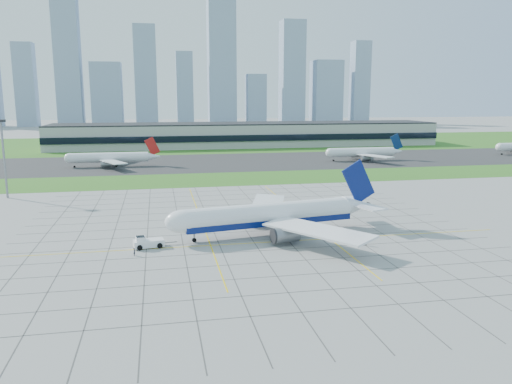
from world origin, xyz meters
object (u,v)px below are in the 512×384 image
(airliner, at_px, (271,215))
(crew_near, at_px, (134,252))
(distant_jet_2, at_px, (363,152))
(crew_far, at_px, (366,242))
(distant_jet_1, at_px, (111,157))
(pushback_tug, at_px, (147,242))
(light_mast, at_px, (3,149))

(airliner, bearing_deg, crew_near, -170.79)
(crew_near, height_order, distant_jet_2, distant_jet_2)
(crew_far, distance_m, distant_jet_1, 160.76)
(airliner, xyz_separation_m, pushback_tug, (-29.10, -5.37, -3.51))
(distant_jet_1, xyz_separation_m, distant_jet_2, (128.05, -0.69, -0.00))
(airliner, xyz_separation_m, crew_near, (-31.61, -10.76, -3.86))
(light_mast, xyz_separation_m, distant_jet_2, (154.93, 71.49, -11.70))
(crew_near, bearing_deg, distant_jet_1, 15.46)
(crew_far, bearing_deg, pushback_tug, -167.95)
(light_mast, xyz_separation_m, airliner, (75.28, -60.54, -11.49))
(distant_jet_1, bearing_deg, airliner, -69.97)
(crew_far, bearing_deg, crew_near, -161.41)
(pushback_tug, xyz_separation_m, crew_near, (-2.51, -5.39, -0.35))
(light_mast, height_order, distant_jet_2, light_mast)
(pushback_tug, height_order, distant_jet_2, distant_jet_2)
(light_mast, xyz_separation_m, crew_far, (93.95, -73.87, -15.26))
(distant_jet_1, bearing_deg, crew_far, -65.34)
(crew_far, height_order, distant_jet_2, distant_jet_2)
(distant_jet_2, bearing_deg, light_mast, -155.23)
(pushback_tug, xyz_separation_m, distant_jet_2, (108.75, 137.40, 3.31))
(crew_near, relative_size, crew_far, 0.91)
(airliner, xyz_separation_m, distant_jet_2, (79.65, 132.03, -0.20))
(light_mast, relative_size, distant_jet_2, 0.60)
(crew_far, height_order, distant_jet_1, distant_jet_1)
(airliner, distance_m, distant_jet_2, 154.19)
(airliner, bearing_deg, pushback_tug, -179.13)
(crew_far, bearing_deg, distant_jet_2, 88.76)
(distant_jet_2, bearing_deg, distant_jet_1, 179.69)
(light_mast, bearing_deg, airliner, -38.81)
(light_mast, bearing_deg, distant_jet_2, 24.77)
(pushback_tug, relative_size, distant_jet_2, 0.23)
(distant_jet_2, bearing_deg, pushback_tug, -128.36)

